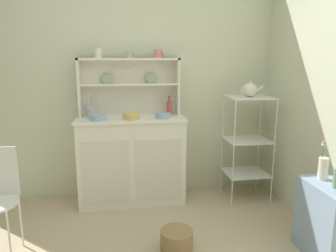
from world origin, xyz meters
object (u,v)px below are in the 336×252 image
object	(u,v)px
jam_bottle	(169,107)
utensil_jar	(90,112)
hutch_shelf_unit	(129,82)
flower_vase	(323,166)
hutch_cabinet	(132,159)
porcelain_teapot	(250,90)
cup_cream_0	(98,53)
side_shelf_blue	(328,222)
bowl_mixing_large	(98,117)
floor_basket	(176,240)
bakers_rack	(248,136)

from	to	relation	value
jam_bottle	utensil_jar	size ratio (longest dim) A/B	0.85
hutch_shelf_unit	flower_vase	bearing A→B (deg)	-41.45
jam_bottle	utensil_jar	xyz separation A→B (m)	(-0.83, -0.01, -0.02)
hutch_cabinet	hutch_shelf_unit	size ratio (longest dim) A/B	1.07
utensil_jar	porcelain_teapot	world-z (taller)	porcelain_teapot
cup_cream_0	hutch_cabinet	bearing A→B (deg)	-21.58
side_shelf_blue	bowl_mixing_large	distance (m)	2.20
jam_bottle	hutch_cabinet	bearing A→B (deg)	-168.22
floor_basket	jam_bottle	size ratio (longest dim) A/B	1.27
bowl_mixing_large	utensil_jar	distance (m)	0.18
jam_bottle	cup_cream_0	bearing A→B (deg)	177.15
side_shelf_blue	bowl_mixing_large	bearing A→B (deg)	146.85
cup_cream_0	bowl_mixing_large	size ratio (longest dim) A/B	0.55
hutch_cabinet	hutch_shelf_unit	xyz separation A→B (m)	(-0.00, 0.16, 0.80)
bakers_rack	flower_vase	bearing A→B (deg)	-79.23
bowl_mixing_large	utensil_jar	xyz separation A→B (m)	(-0.09, 0.15, 0.03)
hutch_cabinet	jam_bottle	xyz separation A→B (m)	(0.41, 0.09, 0.53)
floor_basket	porcelain_teapot	distance (m)	1.68
utensil_jar	hutch_cabinet	bearing A→B (deg)	-10.69
utensil_jar	jam_bottle	bearing A→B (deg)	0.57
bakers_rack	side_shelf_blue	xyz separation A→B (m)	(0.19, -1.13, -0.40)
cup_cream_0	utensil_jar	world-z (taller)	cup_cream_0
jam_bottle	flower_vase	bearing A→B (deg)	-49.42
utensil_jar	cup_cream_0	bearing A→B (deg)	23.02
hutch_shelf_unit	side_shelf_blue	bearing A→B (deg)	-44.05
side_shelf_blue	bowl_mixing_large	xyz separation A→B (m)	(-1.76, 1.15, 0.65)
hutch_shelf_unit	floor_basket	size ratio (longest dim) A/B	3.99
porcelain_teapot	jam_bottle	bearing A→B (deg)	167.65
hutch_shelf_unit	bakers_rack	size ratio (longest dim) A/B	0.93
floor_basket	cup_cream_0	xyz separation A→B (m)	(-0.62, 1.08, 1.48)
hutch_cabinet	bowl_mixing_large	distance (m)	0.58
porcelain_teapot	cup_cream_0	bearing A→B (deg)	172.04
cup_cream_0	side_shelf_blue	bearing A→B (deg)	-37.68
utensil_jar	bakers_rack	bearing A→B (deg)	-5.94
hutch_cabinet	utensil_jar	bearing A→B (deg)	169.31
bowl_mixing_large	flower_vase	xyz separation A→B (m)	(1.76, -1.03, -0.25)
bakers_rack	bowl_mixing_large	size ratio (longest dim) A/B	6.63
hutch_cabinet	flower_vase	world-z (taller)	hutch_cabinet
hutch_cabinet	utensil_jar	xyz separation A→B (m)	(-0.41, 0.08, 0.50)
bowl_mixing_large	jam_bottle	xyz separation A→B (m)	(0.74, 0.16, 0.06)
bakers_rack	utensil_jar	world-z (taller)	utensil_jar
bowl_mixing_large	jam_bottle	bearing A→B (deg)	12.16
bowl_mixing_large	porcelain_teapot	distance (m)	1.58
porcelain_teapot	side_shelf_blue	bearing A→B (deg)	-80.27
hutch_cabinet	cup_cream_0	world-z (taller)	cup_cream_0
hutch_shelf_unit	floor_basket	bearing A→B (deg)	-74.45
side_shelf_blue	jam_bottle	size ratio (longest dim) A/B	2.87
hutch_shelf_unit	porcelain_teapot	bearing A→B (deg)	-11.73
jam_bottle	porcelain_teapot	bearing A→B (deg)	-12.35
floor_basket	flower_vase	xyz separation A→B (m)	(1.12, -0.14, 0.61)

